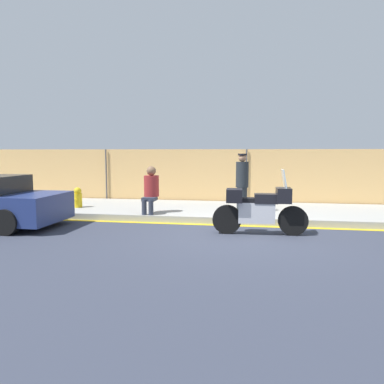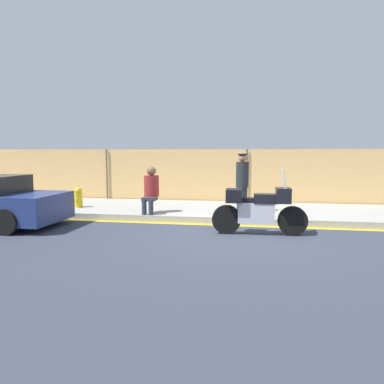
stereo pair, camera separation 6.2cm
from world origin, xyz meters
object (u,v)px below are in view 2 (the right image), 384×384
at_px(motorcycle, 258,208).
at_px(fire_hydrant, 78,198).
at_px(officer_standing, 242,182).
at_px(person_seated_on_curb, 151,187).

height_order(motorcycle, fire_hydrant, motorcycle).
xyz_separation_m(motorcycle, fire_hydrant, (-5.50, 2.13, -0.13)).
relative_size(officer_standing, fire_hydrant, 2.67).
bearing_deg(officer_standing, person_seated_on_curb, -167.82).
distance_m(officer_standing, person_seated_on_curb, 2.58).
bearing_deg(fire_hydrant, officer_standing, -1.08).
xyz_separation_m(motorcycle, person_seated_on_curb, (-2.97, 1.49, 0.29)).
relative_size(person_seated_on_curb, fire_hydrant, 2.11).
bearing_deg(person_seated_on_curb, officer_standing, 12.18).
distance_m(officer_standing, fire_hydrant, 5.07).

